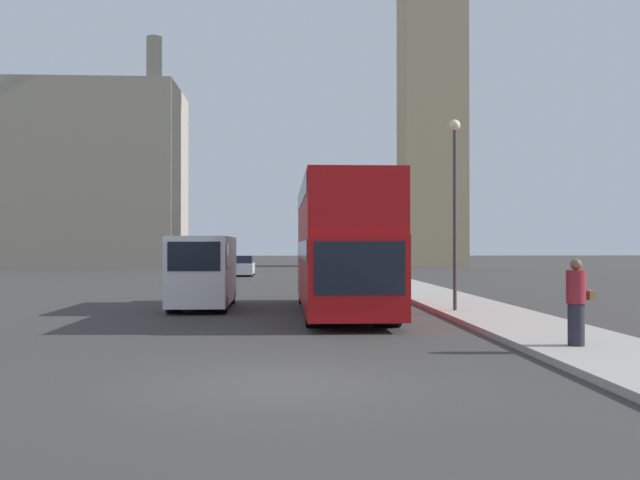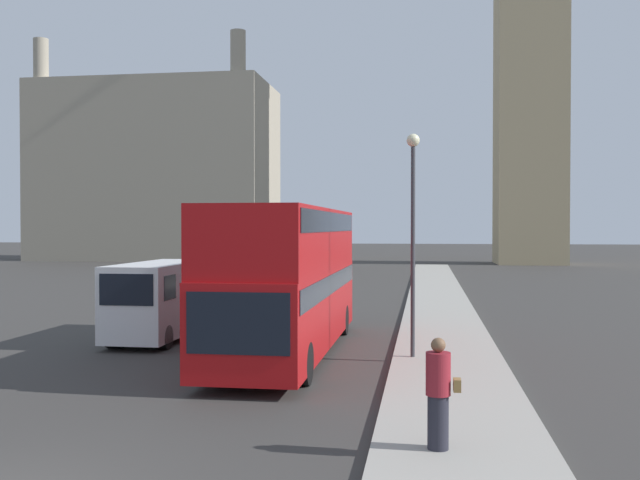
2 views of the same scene
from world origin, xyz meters
name	(u,v)px [view 2 (image 2 of 2)]	position (x,y,z in m)	size (l,w,h in m)	color
building_block_distant	(158,173)	(-24.70, 70.00, 10.01)	(26.11, 13.46, 24.32)	#9E937F
red_double_decker_bus	(288,273)	(1.92, 11.83, 2.37)	(2.63, 11.40, 4.25)	#A80F11
white_van	(160,299)	(-2.80, 13.85, 1.36)	(1.99, 5.52, 2.54)	white
pedestrian	(439,394)	(6.10, 2.96, 1.05)	(0.56, 0.40, 1.80)	#23232D
street_lamp	(413,212)	(5.55, 11.14, 4.14)	(0.36, 0.36, 6.14)	#38383D
parked_sedan	(298,270)	(-3.11, 41.53, 0.68)	(1.89, 4.64, 1.50)	silver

